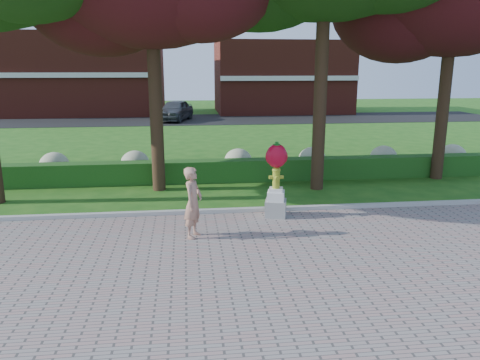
{
  "coord_description": "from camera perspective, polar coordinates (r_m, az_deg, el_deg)",
  "views": [
    {
      "loc": [
        -1.04,
        -10.0,
        4.19
      ],
      "look_at": [
        0.25,
        1.0,
        1.49
      ],
      "focal_mm": 35.0,
      "sensor_mm": 36.0,
      "label": 1
    }
  ],
  "objects": [
    {
      "name": "parked_car",
      "position": [
        37.44,
        -7.92,
        8.42
      ],
      "size": [
        3.23,
        5.13,
        1.63
      ],
      "primitive_type": "imported",
      "rotation": [
        0.0,
        0.0,
        -0.3
      ],
      "color": "#414549",
      "rests_on": "street"
    },
    {
      "name": "building_right",
      "position": [
        44.93,
        5.02,
        12.38
      ],
      "size": [
        12.0,
        8.0,
        6.4
      ],
      "primitive_type": "cube",
      "color": "maroon",
      "rests_on": "ground"
    },
    {
      "name": "street",
      "position": [
        38.24,
        -5.15,
        7.37
      ],
      "size": [
        50.0,
        8.0,
        0.02
      ],
      "primitive_type": "cube",
      "color": "black",
      "rests_on": "ground"
    },
    {
      "name": "walkway",
      "position": [
        7.38,
        2.77,
        -20.73
      ],
      "size": [
        40.0,
        14.0,
        0.04
      ],
      "primitive_type": "cube",
      "color": "gray",
      "rests_on": "ground"
    },
    {
      "name": "woman",
      "position": [
        11.58,
        -5.74,
        -2.74
      ],
      "size": [
        0.64,
        0.76,
        1.78
      ],
      "primitive_type": "imported",
      "rotation": [
        0.0,
        0.0,
        1.18
      ],
      "color": "tan",
      "rests_on": "walkway"
    },
    {
      "name": "hydrant_sculpture",
      "position": [
        13.1,
        4.44,
        0.32
      ],
      "size": [
        0.7,
        0.7,
        2.13
      ],
      "rotation": [
        0.0,
        0.0,
        -0.25
      ],
      "color": "gray",
      "rests_on": "walkway"
    },
    {
      "name": "ground",
      "position": [
        10.89,
        -0.71,
        -8.94
      ],
      "size": [
        100.0,
        100.0,
        0.0
      ],
      "primitive_type": "plane",
      "color": "#1E5715",
      "rests_on": "ground"
    },
    {
      "name": "curb",
      "position": [
        13.68,
        -2.03,
        -3.83
      ],
      "size": [
        40.0,
        0.18,
        0.15
      ],
      "primitive_type": "cube",
      "color": "#ADADA5",
      "rests_on": "ground"
    },
    {
      "name": "hydrangea_row",
      "position": [
        18.44,
        -1.55,
        2.3
      ],
      "size": [
        20.1,
        1.1,
        0.99
      ],
      "color": "#AEB389",
      "rests_on": "ground"
    },
    {
      "name": "building_left",
      "position": [
        44.91,
        -18.64,
        12.12
      ],
      "size": [
        14.0,
        8.0,
        7.0
      ],
      "primitive_type": "cube",
      "color": "maroon",
      "rests_on": "ground"
    },
    {
      "name": "lawn_hedge",
      "position": [
        17.45,
        -3.12,
        1.13
      ],
      "size": [
        24.0,
        0.7,
        0.8
      ],
      "primitive_type": "cube",
      "color": "#144915",
      "rests_on": "ground"
    }
  ]
}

